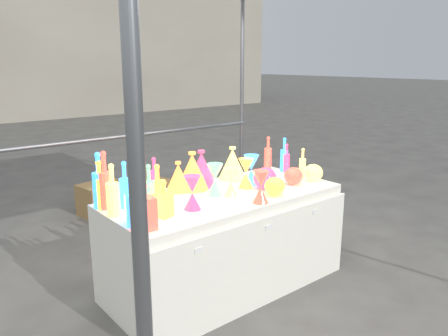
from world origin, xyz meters
TOP-DOWN VIEW (x-y plane):
  - ground at (0.00, 0.00)m, footprint 80.00×80.00m
  - display_table at (0.00, -0.01)m, footprint 1.84×0.83m
  - background_building at (4.00, 14.00)m, footprint 14.00×6.00m
  - cardboard_box_closed at (-0.03, 2.16)m, footprint 0.55×0.44m
  - cardboard_box_flat at (0.96, 2.83)m, footprint 0.73×0.60m
  - bottle_0 at (-0.85, 0.28)m, footprint 0.11×0.11m
  - bottle_1 at (-0.85, 0.29)m, footprint 0.10×0.10m
  - bottle_2 at (-0.83, 0.25)m, footprint 0.10×0.10m
  - bottle_3 at (-0.39, 0.35)m, footprint 0.08×0.08m
  - bottle_4 at (-0.85, 0.09)m, footprint 0.10×0.10m
  - bottle_5 at (-0.62, 0.02)m, footprint 0.07×0.07m
  - bottle_6 at (-0.55, 0.03)m, footprint 0.10×0.10m
  - bottle_7 at (-0.72, 0.17)m, footprint 0.09×0.09m
  - decanter_0 at (-0.61, -0.14)m, footprint 0.12×0.12m
  - decanter_1 at (-0.81, -0.25)m, footprint 0.13×0.13m
  - decanter_2 at (-0.81, -0.14)m, footprint 0.16×0.16m
  - hourglass_0 at (0.07, -0.33)m, footprint 0.15×0.15m
  - hourglass_1 at (-0.39, -0.14)m, footprint 0.13×0.13m
  - hourglass_2 at (0.00, -0.07)m, footprint 0.14×0.14m
  - hourglass_3 at (-0.08, 0.01)m, footprint 0.15×0.15m
  - hourglass_4 at (0.24, 0.02)m, footprint 0.14×0.14m
  - hourglass_5 at (0.32, 0.05)m, footprint 0.14×0.14m
  - globe_0 at (0.27, -0.27)m, footprint 0.17×0.17m
  - globe_1 at (0.81, -0.19)m, footprint 0.18×0.18m
  - globe_2 at (0.60, -0.16)m, footprint 0.18×0.18m
  - globe_3 at (0.34, -0.09)m, footprint 0.21×0.21m
  - lampshade_0 at (-0.11, 0.25)m, footprint 0.30×0.30m
  - lampshade_1 at (-0.22, 0.28)m, footprint 0.20×0.20m
  - lampshade_2 at (-0.00, 0.28)m, footprint 0.25×0.25m
  - lampshade_3 at (0.32, 0.28)m, footprint 0.25×0.25m
  - bottle_8 at (0.86, 0.20)m, footprint 0.08×0.08m
  - bottle_9 at (0.82, 0.36)m, footprint 0.08×0.08m
  - bottle_10 at (0.86, 0.17)m, footprint 0.06×0.06m
  - bottle_11 at (0.84, -0.04)m, footprint 0.06×0.06m

SIDE VIEW (x-z plane):
  - ground at x=0.00m, z-range 0.00..0.00m
  - cardboard_box_flat at x=0.96m, z-range 0.00..0.05m
  - cardboard_box_closed at x=-0.03m, z-range 0.00..0.36m
  - display_table at x=0.00m, z-range 0.00..0.75m
  - globe_0 at x=0.27m, z-range 0.75..0.87m
  - globe_2 at x=0.60m, z-range 0.75..0.87m
  - globe_1 at x=0.81m, z-range 0.75..0.88m
  - globe_3 at x=0.34m, z-range 0.75..0.90m
  - hourglass_2 at x=0.00m, z-range 0.75..0.96m
  - lampshade_1 at x=-0.22m, z-range 0.75..0.98m
  - hourglass_0 at x=0.07m, z-range 0.75..0.98m
  - hourglass_1 at x=-0.39m, z-range 0.75..0.98m
  - hourglass_4 at x=0.24m, z-range 0.75..0.98m
  - hourglass_3 at x=-0.08m, z-range 0.75..0.99m
  - hourglass_5 at x=0.32m, z-range 0.75..1.00m
  - decanter_0 at x=-0.61m, z-range 0.75..1.00m
  - bottle_11 at x=0.84m, z-range 0.75..1.00m
  - bottle_10 at x=0.86m, z-range 0.75..1.01m
  - bottle_3 at x=-0.39m, z-range 0.75..1.03m
  - lampshade_3 at x=0.32m, z-range 0.75..1.03m
  - decanter_1 at x=-0.81m, z-range 0.75..1.04m
  - decanter_2 at x=-0.81m, z-range 0.75..1.04m
  - lampshade_2 at x=0.00m, z-range 0.75..1.04m
  - lampshade_0 at x=-0.11m, z-range 0.75..1.05m
  - bottle_9 at x=0.82m, z-range 0.75..1.05m
  - bottle_6 at x=-0.55m, z-range 0.75..1.06m
  - bottle_8 at x=0.86m, z-range 0.75..1.06m
  - bottle_5 at x=-0.62m, z-range 0.75..1.07m
  - bottle_7 at x=-0.72m, z-range 0.75..1.08m
  - bottle_0 at x=-0.85m, z-range 0.75..1.08m
  - bottle_4 at x=-0.85m, z-range 0.75..1.09m
  - bottle_1 at x=-0.85m, z-range 0.75..1.14m
  - bottle_2 at x=-0.83m, z-range 0.75..1.15m
  - background_building at x=4.00m, z-range 0.00..6.00m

